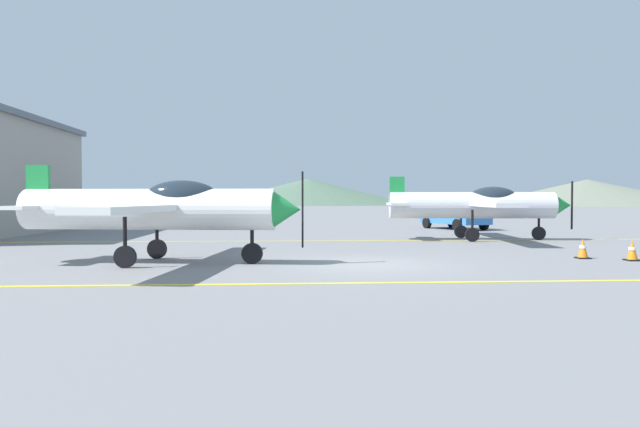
% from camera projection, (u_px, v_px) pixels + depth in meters
% --- Properties ---
extents(ground_plane, '(400.00, 400.00, 0.00)m').
position_uv_depth(ground_plane, '(364.00, 265.00, 15.11)').
color(ground_plane, slate).
extents(apron_line_near, '(80.00, 0.16, 0.01)m').
position_uv_depth(apron_line_near, '(387.00, 283.00, 11.80)').
color(apron_line_near, yellow).
rests_on(apron_line_near, ground_plane).
extents(apron_line_far, '(80.00, 0.16, 0.01)m').
position_uv_depth(apron_line_far, '(336.00, 241.00, 23.43)').
color(apron_line_far, yellow).
rests_on(apron_line_far, ground_plane).
extents(airplane_near, '(7.83, 8.98, 2.68)m').
position_uv_depth(airplane_near, '(160.00, 208.00, 15.38)').
color(airplane_near, white).
rests_on(airplane_near, ground_plane).
extents(airplane_mid, '(7.82, 8.98, 2.68)m').
position_uv_depth(airplane_mid, '(478.00, 204.00, 23.99)').
color(airplane_mid, silver).
rests_on(airplane_mid, ground_plane).
extents(car_sedan, '(3.18, 4.66, 1.62)m').
position_uv_depth(car_sedan, '(455.00, 214.00, 32.20)').
color(car_sedan, '#3372BF').
rests_on(car_sedan, ground_plane).
extents(traffic_cone_front, '(0.36, 0.36, 0.59)m').
position_uv_depth(traffic_cone_front, '(583.00, 249.00, 16.59)').
color(traffic_cone_front, black).
rests_on(traffic_cone_front, ground_plane).
extents(traffic_cone_side, '(0.36, 0.36, 0.59)m').
position_uv_depth(traffic_cone_side, '(632.00, 251.00, 16.02)').
color(traffic_cone_side, black).
rests_on(traffic_cone_side, ground_plane).
extents(hill_left, '(60.51, 60.51, 6.29)m').
position_uv_depth(hill_left, '(4.00, 193.00, 146.50)').
color(hill_left, '#4C6651').
rests_on(hill_left, ground_plane).
extents(hill_centerleft, '(56.37, 56.37, 7.00)m').
position_uv_depth(hill_centerleft, '(308.00, 192.00, 152.20)').
color(hill_centerleft, '#4C6651').
rests_on(hill_centerleft, ground_plane).
extents(hill_centerright, '(53.44, 53.44, 6.29)m').
position_uv_depth(hill_centerright, '(587.00, 192.00, 137.78)').
color(hill_centerright, slate).
rests_on(hill_centerright, ground_plane).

